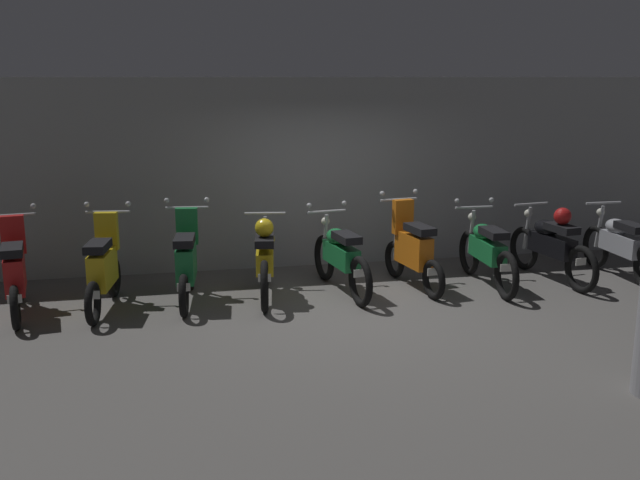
{
  "coord_description": "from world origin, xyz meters",
  "views": [
    {
      "loc": [
        -2.21,
        -8.39,
        2.85
      ],
      "look_at": [
        -0.3,
        0.68,
        0.75
      ],
      "focal_mm": 40.71,
      "sensor_mm": 36.0,
      "label": 1
    }
  ],
  "objects_px": {
    "motorbike_slot_4": "(340,256)",
    "motorbike_slot_8": "(621,245)",
    "motorbike_slot_2": "(187,262)",
    "motorbike_slot_0": "(15,272)",
    "motorbike_slot_5": "(412,250)",
    "motorbike_slot_7": "(552,244)",
    "motorbike_slot_1": "(103,268)",
    "motorbike_slot_6": "(487,251)",
    "motorbike_slot_3": "(265,257)"
  },
  "relations": [
    {
      "from": "motorbike_slot_2",
      "to": "motorbike_slot_1",
      "type": "bearing_deg",
      "value": -174.13
    },
    {
      "from": "motorbike_slot_1",
      "to": "motorbike_slot_2",
      "type": "distance_m",
      "value": 1.02
    },
    {
      "from": "motorbike_slot_1",
      "to": "motorbike_slot_7",
      "type": "xyz_separation_m",
      "value": [
        6.11,
        0.07,
        -0.0
      ]
    },
    {
      "from": "motorbike_slot_1",
      "to": "motorbike_slot_8",
      "type": "height_order",
      "value": "motorbike_slot_1"
    },
    {
      "from": "motorbike_slot_5",
      "to": "motorbike_slot_0",
      "type": "bearing_deg",
      "value": -178.45
    },
    {
      "from": "motorbike_slot_0",
      "to": "motorbike_slot_1",
      "type": "distance_m",
      "value": 1.03
    },
    {
      "from": "motorbike_slot_0",
      "to": "motorbike_slot_3",
      "type": "distance_m",
      "value": 3.07
    },
    {
      "from": "motorbike_slot_8",
      "to": "motorbike_slot_0",
      "type": "bearing_deg",
      "value": 179.54
    },
    {
      "from": "motorbike_slot_0",
      "to": "motorbike_slot_7",
      "type": "distance_m",
      "value": 7.14
    },
    {
      "from": "motorbike_slot_0",
      "to": "motorbike_slot_8",
      "type": "relative_size",
      "value": 0.86
    },
    {
      "from": "motorbike_slot_3",
      "to": "motorbike_slot_8",
      "type": "bearing_deg",
      "value": -2.15
    },
    {
      "from": "motorbike_slot_4",
      "to": "motorbike_slot_8",
      "type": "xyz_separation_m",
      "value": [
        4.08,
        -0.17,
        -0.0
      ]
    },
    {
      "from": "motorbike_slot_0",
      "to": "motorbike_slot_7",
      "type": "height_order",
      "value": "motorbike_slot_0"
    },
    {
      "from": "motorbike_slot_1",
      "to": "motorbike_slot_4",
      "type": "relative_size",
      "value": 0.86
    },
    {
      "from": "motorbike_slot_3",
      "to": "motorbike_slot_6",
      "type": "bearing_deg",
      "value": -2.63
    },
    {
      "from": "motorbike_slot_0",
      "to": "motorbike_slot_3",
      "type": "bearing_deg",
      "value": 2.36
    },
    {
      "from": "motorbike_slot_0",
      "to": "motorbike_slot_5",
      "type": "distance_m",
      "value": 5.1
    },
    {
      "from": "motorbike_slot_5",
      "to": "motorbike_slot_7",
      "type": "bearing_deg",
      "value": -2.42
    },
    {
      "from": "motorbike_slot_0",
      "to": "motorbike_slot_1",
      "type": "bearing_deg",
      "value": -0.87
    },
    {
      "from": "motorbike_slot_0",
      "to": "motorbike_slot_7",
      "type": "xyz_separation_m",
      "value": [
        7.14,
        0.05,
        -0.0
      ]
    },
    {
      "from": "motorbike_slot_4",
      "to": "motorbike_slot_6",
      "type": "height_order",
      "value": "same"
    },
    {
      "from": "motorbike_slot_2",
      "to": "motorbike_slot_5",
      "type": "bearing_deg",
      "value": 0.92
    },
    {
      "from": "motorbike_slot_8",
      "to": "motorbike_slot_5",
      "type": "bearing_deg",
      "value": 176.21
    },
    {
      "from": "motorbike_slot_0",
      "to": "motorbike_slot_1",
      "type": "xyz_separation_m",
      "value": [
        1.03,
        -0.02,
        0.0
      ]
    },
    {
      "from": "motorbike_slot_6",
      "to": "motorbike_slot_5",
      "type": "bearing_deg",
      "value": 171.57
    },
    {
      "from": "motorbike_slot_4",
      "to": "motorbike_slot_8",
      "type": "bearing_deg",
      "value": -2.45
    },
    {
      "from": "motorbike_slot_3",
      "to": "motorbike_slot_4",
      "type": "bearing_deg",
      "value": -0.96
    },
    {
      "from": "motorbike_slot_0",
      "to": "motorbike_slot_6",
      "type": "xyz_separation_m",
      "value": [
        6.12,
        -0.01,
        -0.04
      ]
    },
    {
      "from": "motorbike_slot_7",
      "to": "motorbike_slot_8",
      "type": "xyz_separation_m",
      "value": [
        1.02,
        -0.12,
        -0.04
      ]
    },
    {
      "from": "motorbike_slot_2",
      "to": "motorbike_slot_3",
      "type": "height_order",
      "value": "motorbike_slot_2"
    },
    {
      "from": "motorbike_slot_2",
      "to": "motorbike_slot_7",
      "type": "bearing_deg",
      "value": -0.42
    },
    {
      "from": "motorbike_slot_2",
      "to": "motorbike_slot_6",
      "type": "distance_m",
      "value": 4.08
    },
    {
      "from": "motorbike_slot_0",
      "to": "motorbike_slot_4",
      "type": "distance_m",
      "value": 4.08
    },
    {
      "from": "motorbike_slot_5",
      "to": "motorbike_slot_7",
      "type": "distance_m",
      "value": 2.05
    },
    {
      "from": "motorbike_slot_1",
      "to": "motorbike_slot_5",
      "type": "height_order",
      "value": "same"
    },
    {
      "from": "motorbike_slot_0",
      "to": "motorbike_slot_3",
      "type": "height_order",
      "value": "motorbike_slot_0"
    },
    {
      "from": "motorbike_slot_4",
      "to": "motorbike_slot_6",
      "type": "distance_m",
      "value": 2.05
    },
    {
      "from": "motorbike_slot_6",
      "to": "motorbike_slot_0",
      "type": "bearing_deg",
      "value": 179.87
    },
    {
      "from": "motorbike_slot_3",
      "to": "motorbike_slot_5",
      "type": "relative_size",
      "value": 1.16
    },
    {
      "from": "motorbike_slot_3",
      "to": "motorbike_slot_4",
      "type": "distance_m",
      "value": 1.01
    },
    {
      "from": "motorbike_slot_2",
      "to": "motorbike_slot_4",
      "type": "xyz_separation_m",
      "value": [
        2.03,
        0.02,
        -0.04
      ]
    },
    {
      "from": "motorbike_slot_8",
      "to": "motorbike_slot_3",
      "type": "bearing_deg",
      "value": 177.85
    },
    {
      "from": "motorbike_slot_2",
      "to": "motorbike_slot_6",
      "type": "xyz_separation_m",
      "value": [
        4.07,
        -0.1,
        -0.04
      ]
    },
    {
      "from": "motorbike_slot_0",
      "to": "motorbike_slot_5",
      "type": "height_order",
      "value": "same"
    },
    {
      "from": "motorbike_slot_4",
      "to": "motorbike_slot_7",
      "type": "bearing_deg",
      "value": -1.08
    },
    {
      "from": "motorbike_slot_7",
      "to": "motorbike_slot_2",
      "type": "bearing_deg",
      "value": 179.58
    },
    {
      "from": "motorbike_slot_0",
      "to": "motorbike_slot_5",
      "type": "xyz_separation_m",
      "value": [
        5.1,
        0.14,
        0.0
      ]
    },
    {
      "from": "motorbike_slot_2",
      "to": "motorbike_slot_3",
      "type": "relative_size",
      "value": 0.87
    },
    {
      "from": "motorbike_slot_1",
      "to": "motorbike_slot_2",
      "type": "height_order",
      "value": "same"
    },
    {
      "from": "motorbike_slot_4",
      "to": "motorbike_slot_0",
      "type": "bearing_deg",
      "value": -178.46
    }
  ]
}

